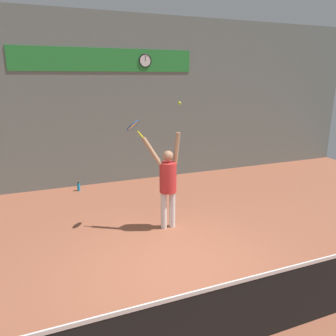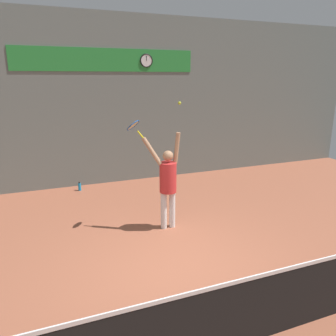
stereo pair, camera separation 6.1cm
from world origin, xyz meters
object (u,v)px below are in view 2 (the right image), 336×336
Objects in this scene: scoreboard_clock at (146,61)px; tennis_ball at (180,103)px; tennis_racket at (134,126)px; water_bottle at (80,187)px; tennis_player at (168,180)px.

scoreboard_clock reaches higher than tennis_ball.
tennis_racket is 3.65m from water_bottle.
tennis_ball is at bearing -97.61° from scoreboard_clock.
tennis_ball is at bearing -12.12° from tennis_player.
water_bottle is at bearing 107.69° from tennis_racket.
tennis_racket is (-1.34, -3.27, -1.46)m from scoreboard_clock.
tennis_player reaches higher than water_bottle.
tennis_ball reaches higher than water_bottle.
tennis_ball is at bearing -26.69° from tennis_racket.
tennis_ball is (0.24, -0.05, 1.62)m from tennis_player.
tennis_ball is 4.52m from water_bottle.
tennis_racket is at bearing 148.49° from tennis_player.
scoreboard_clock reaches higher than tennis_player.
tennis_player is at bearing -64.71° from water_bottle.
scoreboard_clock is at bearing 78.69° from tennis_player.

